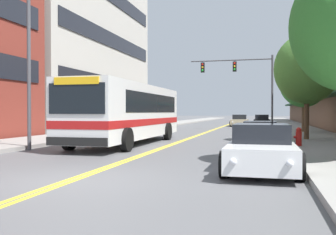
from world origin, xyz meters
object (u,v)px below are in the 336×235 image
object	(u,v)px
city_bus	(129,111)
car_white_parked_right_foreground	(262,149)
traffic_signal_mast	(243,77)
car_black_parked_right_far	(262,121)
street_lamp_left_near	(34,41)
car_beige_moving_lead	(240,121)
fire_hydrant	(299,137)
street_tree_right_far	(304,81)
car_dark_grey_parked_left_near	(160,124)
car_red_parked_right_mid	(260,134)
street_tree_right_mid	(307,69)

from	to	relation	value
city_bus	car_white_parked_right_foreground	world-z (taller)	city_bus
traffic_signal_mast	car_black_parked_right_far	bearing A→B (deg)	81.26
street_lamp_left_near	car_beige_moving_lead	bearing A→B (deg)	77.06
car_white_parked_right_foreground	fire_hydrant	world-z (taller)	car_white_parked_right_foreground
traffic_signal_mast	street_tree_right_far	bearing A→B (deg)	-49.77
car_beige_moving_lead	street_tree_right_far	size ratio (longest dim) A/B	0.86
city_bus	traffic_signal_mast	world-z (taller)	traffic_signal_mast
city_bus	car_dark_grey_parked_left_near	size ratio (longest dim) A/B	2.28
car_white_parked_right_foreground	street_lamp_left_near	size ratio (longest dim) A/B	0.56
car_dark_grey_parked_left_near	car_beige_moving_lead	size ratio (longest dim) A/B	0.99
car_dark_grey_parked_left_near	street_lamp_left_near	world-z (taller)	street_lamp_left_near
car_red_parked_right_mid	car_beige_moving_lead	size ratio (longest dim) A/B	0.95
car_white_parked_right_foreground	car_black_parked_right_far	distance (m)	34.61
car_beige_moving_lead	fire_hydrant	xyz separation A→B (m)	(4.17, -26.80, -0.04)
city_bus	car_white_parked_right_foreground	bearing A→B (deg)	-48.57
car_dark_grey_parked_left_near	car_red_parked_right_mid	distance (m)	15.88
street_tree_right_far	street_lamp_left_near	bearing A→B (deg)	-128.97
car_black_parked_right_far	city_bus	bearing A→B (deg)	-103.67
car_black_parked_right_far	car_beige_moving_lead	size ratio (longest dim) A/B	0.99
city_bus	car_beige_moving_lead	bearing A→B (deg)	80.91
car_dark_grey_parked_left_near	traffic_signal_mast	world-z (taller)	traffic_signal_mast
fire_hydrant	city_bus	bearing A→B (deg)	171.20
car_beige_moving_lead	street_lamp_left_near	size ratio (longest dim) A/B	0.61
car_beige_moving_lead	traffic_signal_mast	distance (m)	9.93
car_dark_grey_parked_left_near	car_white_parked_right_foreground	xyz separation A→B (m)	(8.87, -21.18, 0.05)
city_bus	fire_hydrant	xyz separation A→B (m)	(8.25, -1.28, -1.13)
car_red_parked_right_mid	street_tree_right_far	size ratio (longest dim) A/B	0.81
street_tree_right_mid	fire_hydrant	world-z (taller)	street_tree_right_mid
car_red_parked_right_mid	car_dark_grey_parked_left_near	bearing A→B (deg)	123.40
car_dark_grey_parked_left_near	traffic_signal_mast	size ratio (longest dim) A/B	0.65
car_beige_moving_lead	traffic_signal_mast	world-z (taller)	traffic_signal_mast
car_dark_grey_parked_left_near	car_beige_moving_lead	world-z (taller)	car_beige_moving_lead
street_tree_right_far	fire_hydrant	world-z (taller)	street_tree_right_far
city_bus	traffic_signal_mast	xyz separation A→B (m)	(4.96, 16.60, 3.18)
car_red_parked_right_mid	fire_hydrant	distance (m)	2.28
car_beige_moving_lead	fire_hydrant	distance (m)	27.12
car_white_parked_right_foreground	traffic_signal_mast	xyz separation A→B (m)	(-1.77, 24.23, 4.26)
car_dark_grey_parked_left_near	fire_hydrant	bearing A→B (deg)	-54.99
city_bus	car_dark_grey_parked_left_near	distance (m)	13.76
city_bus	fire_hydrant	distance (m)	8.43
traffic_signal_mast	street_tree_right_mid	distance (m)	14.23
car_dark_grey_parked_left_near	street_lamp_left_near	size ratio (longest dim) A/B	0.61
street_tree_right_far	fire_hydrant	xyz separation A→B (m)	(-1.38, -12.35, -3.36)
street_lamp_left_near	traffic_signal_mast	bearing A→B (deg)	69.68
traffic_signal_mast	street_lamp_left_near	distance (m)	22.23
car_red_parked_right_mid	traffic_signal_mast	distance (m)	16.95
street_lamp_left_near	car_black_parked_right_far	bearing A→B (deg)	73.39
fire_hydrant	street_tree_right_mid	bearing A→B (deg)	79.86
car_dark_grey_parked_left_near	car_beige_moving_lead	xyz separation A→B (m)	(6.21, 11.98, 0.05)
car_beige_moving_lead	car_red_parked_right_mid	bearing A→B (deg)	-84.28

